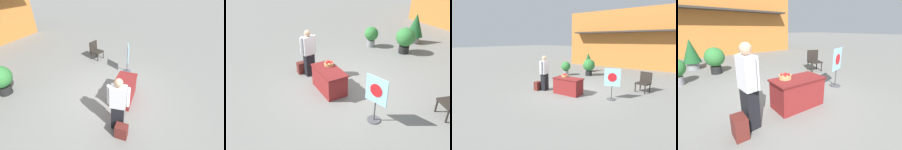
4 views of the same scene
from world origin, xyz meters
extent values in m
plane|color=slate|center=(0.00, 0.00, 0.00)|extent=(120.00, 120.00, 0.00)
cube|color=maroon|center=(-0.02, -0.56, 0.35)|extent=(1.24, 0.66, 0.70)
cube|color=maroon|center=(-0.02, -0.56, 0.72)|extent=(1.32, 0.70, 0.04)
cylinder|color=tan|center=(-0.30, -0.41, 0.79)|extent=(0.31, 0.31, 0.10)
sphere|color=red|center=(-0.19, -0.41, 0.83)|extent=(0.08, 0.08, 0.08)
sphere|color=red|center=(-0.24, -0.32, 0.83)|extent=(0.08, 0.08, 0.08)
sphere|color=red|center=(-0.34, -0.31, 0.83)|extent=(0.08, 0.08, 0.08)
sphere|color=red|center=(-0.41, -0.41, 0.83)|extent=(0.08, 0.08, 0.08)
sphere|color=red|center=(-0.35, -0.50, 0.83)|extent=(0.08, 0.08, 0.08)
sphere|color=#A30F14|center=(-0.25, -0.51, 0.83)|extent=(0.08, 0.08, 0.08)
sphere|color=red|center=(-0.32, -0.43, 0.87)|extent=(0.08, 0.08, 0.08)
sphere|color=#A30F14|center=(-0.30, -0.42, 0.87)|extent=(0.08, 0.08, 0.08)
sphere|color=#A30F14|center=(-0.29, -0.42, 0.87)|extent=(0.08, 0.08, 0.08)
cube|color=black|center=(-1.32, -0.70, 0.41)|extent=(0.28, 0.36, 0.82)
cube|color=silver|center=(-1.32, -0.70, 1.14)|extent=(0.30, 0.45, 0.65)
sphere|color=tan|center=(-1.32, -0.70, 1.59)|extent=(0.23, 0.23, 0.23)
cylinder|color=silver|center=(-1.35, -0.44, 1.17)|extent=(0.09, 0.09, 0.59)
cylinder|color=silver|center=(-1.29, -0.96, 1.17)|extent=(0.09, 0.09, 0.59)
cube|color=maroon|center=(-1.61, -0.90, 0.21)|extent=(0.24, 0.34, 0.42)
cylinder|color=#4C4C51|center=(1.91, -0.21, 0.01)|extent=(0.36, 0.36, 0.03)
cylinder|color=#4C4C51|center=(1.91, -0.21, 0.31)|extent=(0.04, 0.04, 0.55)
cube|color=#99D1EA|center=(1.91, -0.21, 0.95)|extent=(0.62, 0.21, 0.74)
cylinder|color=red|center=(1.92, -0.23, 0.95)|extent=(0.34, 0.11, 0.36)
cylinder|color=#28231E|center=(2.91, 1.40, 0.20)|extent=(0.05, 0.05, 0.39)
cylinder|color=#28231E|center=(2.46, 1.53, 0.20)|extent=(0.05, 0.05, 0.39)
cylinder|color=#28231E|center=(3.05, 1.85, 0.20)|extent=(0.05, 0.05, 0.39)
cylinder|color=#28231E|center=(2.60, 1.98, 0.20)|extent=(0.05, 0.05, 0.39)
cube|color=#28231E|center=(2.75, 1.69, 0.42)|extent=(0.68, 0.68, 0.06)
cube|color=#28231E|center=(2.82, 1.92, 0.70)|extent=(0.54, 0.21, 0.50)
cylinder|color=black|center=(-1.18, 3.82, 0.16)|extent=(0.45, 0.45, 0.33)
camera|label=1|loc=(-4.20, -1.49, 3.69)|focal=24.00mm
camera|label=2|loc=(5.44, -3.26, 3.86)|focal=35.00mm
camera|label=3|loc=(4.27, -7.05, 2.43)|focal=28.00mm
camera|label=4|loc=(-2.19, -3.32, 1.92)|focal=24.00mm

